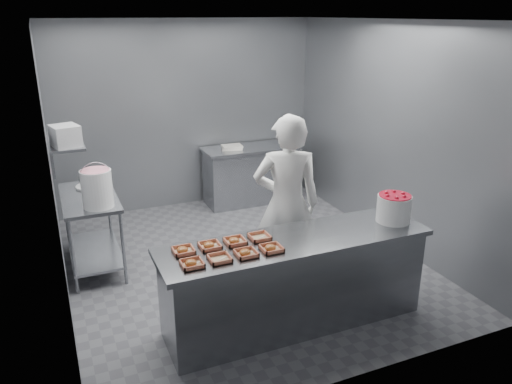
# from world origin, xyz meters

# --- Properties ---
(floor) EXTENTS (4.50, 4.50, 0.00)m
(floor) POSITION_xyz_m (0.00, 0.00, 0.00)
(floor) COLOR #4C4C51
(floor) RESTS_ON ground
(ceiling) EXTENTS (4.50, 4.50, 0.00)m
(ceiling) POSITION_xyz_m (0.00, 0.00, 2.80)
(ceiling) COLOR white
(ceiling) RESTS_ON wall_back
(wall_back) EXTENTS (4.00, 0.04, 2.80)m
(wall_back) POSITION_xyz_m (0.00, 2.25, 1.40)
(wall_back) COLOR slate
(wall_back) RESTS_ON ground
(wall_left) EXTENTS (0.04, 4.50, 2.80)m
(wall_left) POSITION_xyz_m (-2.00, 0.00, 1.40)
(wall_left) COLOR slate
(wall_left) RESTS_ON ground
(wall_right) EXTENTS (0.04, 4.50, 2.80)m
(wall_right) POSITION_xyz_m (2.00, 0.00, 1.40)
(wall_right) COLOR slate
(wall_right) RESTS_ON ground
(service_counter) EXTENTS (2.60, 0.70, 0.90)m
(service_counter) POSITION_xyz_m (0.00, -1.35, 0.45)
(service_counter) COLOR slate
(service_counter) RESTS_ON ground
(prep_table) EXTENTS (0.60, 1.20, 0.90)m
(prep_table) POSITION_xyz_m (-1.65, 0.60, 0.59)
(prep_table) COLOR slate
(prep_table) RESTS_ON ground
(back_counter) EXTENTS (1.50, 0.60, 0.90)m
(back_counter) POSITION_xyz_m (0.90, 1.90, 0.45)
(back_counter) COLOR slate
(back_counter) RESTS_ON ground
(wall_shelf) EXTENTS (0.35, 0.90, 0.03)m
(wall_shelf) POSITION_xyz_m (-1.82, 0.60, 1.55)
(wall_shelf) COLOR slate
(wall_shelf) RESTS_ON wall_left
(tray_0) EXTENTS (0.19, 0.18, 0.06)m
(tray_0) POSITION_xyz_m (-1.04, -1.48, 0.92)
(tray_0) COLOR tan
(tray_0) RESTS_ON service_counter
(tray_1) EXTENTS (0.19, 0.18, 0.04)m
(tray_1) POSITION_xyz_m (-0.79, -1.48, 0.92)
(tray_1) COLOR tan
(tray_1) RESTS_ON service_counter
(tray_2) EXTENTS (0.19, 0.18, 0.06)m
(tray_2) POSITION_xyz_m (-0.56, -1.48, 0.92)
(tray_2) COLOR tan
(tray_2) RESTS_ON service_counter
(tray_3) EXTENTS (0.19, 0.18, 0.06)m
(tray_3) POSITION_xyz_m (-0.32, -1.48, 0.92)
(tray_3) COLOR tan
(tray_3) RESTS_ON service_counter
(tray_4) EXTENTS (0.19, 0.18, 0.06)m
(tray_4) POSITION_xyz_m (-1.04, -1.22, 0.92)
(tray_4) COLOR tan
(tray_4) RESTS_ON service_counter
(tray_5) EXTENTS (0.19, 0.18, 0.06)m
(tray_5) POSITION_xyz_m (-0.80, -1.22, 0.92)
(tray_5) COLOR tan
(tray_5) RESTS_ON service_counter
(tray_6) EXTENTS (0.19, 0.18, 0.06)m
(tray_6) POSITION_xyz_m (-0.56, -1.22, 0.92)
(tray_6) COLOR tan
(tray_6) RESTS_ON service_counter
(tray_7) EXTENTS (0.19, 0.18, 0.04)m
(tray_7) POSITION_xyz_m (-0.31, -1.22, 0.92)
(tray_7) COLOR tan
(tray_7) RESTS_ON service_counter
(worker) EXTENTS (0.82, 0.68, 1.93)m
(worker) POSITION_xyz_m (0.24, -0.67, 0.96)
(worker) COLOR white
(worker) RESTS_ON ground
(strawberry_tub) EXTENTS (0.34, 0.34, 0.28)m
(strawberry_tub) POSITION_xyz_m (1.08, -1.36, 1.05)
(strawberry_tub) COLOR silver
(strawberry_tub) RESTS_ON service_counter
(glaze_bucket) EXTENTS (0.34, 0.32, 0.50)m
(glaze_bucket) POSITION_xyz_m (-1.58, 0.20, 1.12)
(glaze_bucket) COLOR silver
(glaze_bucket) RESTS_ON prep_table
(bucket_lid) EXTENTS (0.40, 0.40, 0.02)m
(bucket_lid) POSITION_xyz_m (-1.61, 0.90, 0.91)
(bucket_lid) COLOR silver
(bucket_lid) RESTS_ON prep_table
(rag) EXTENTS (0.18, 0.17, 0.02)m
(rag) POSITION_xyz_m (-1.51, 0.70, 0.91)
(rag) COLOR #CCB28C
(rag) RESTS_ON prep_table
(appliance) EXTENTS (0.32, 0.34, 0.22)m
(appliance) POSITION_xyz_m (-1.82, 0.33, 1.67)
(appliance) COLOR gray
(appliance) RESTS_ON wall_shelf
(paper_stack) EXTENTS (0.34, 0.29, 0.06)m
(paper_stack) POSITION_xyz_m (0.59, 1.90, 0.93)
(paper_stack) COLOR silver
(paper_stack) RESTS_ON back_counter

